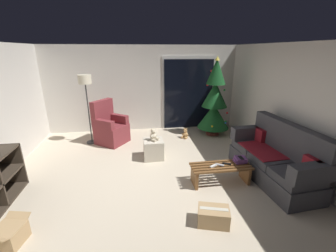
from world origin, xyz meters
TOP-DOWN VIEW (x-y plane):
  - ground_plane at (0.00, 0.00)m, footprint 7.00×7.00m
  - wall_back at (0.00, 3.06)m, footprint 5.72×0.12m
  - wall_right at (2.86, 0.00)m, footprint 0.12×6.00m
  - patio_door_frame at (1.38, 2.99)m, footprint 1.60×0.02m
  - patio_door_glass at (1.38, 2.97)m, footprint 1.50×0.02m
  - couch at (2.32, -0.22)m, footprint 0.91×1.99m
  - coffee_table at (1.24, -0.22)m, footprint 1.10×0.40m
  - remote_white at (1.09, -0.24)m, footprint 0.16×0.11m
  - remote_silver at (1.21, -0.22)m, footprint 0.16×0.12m
  - remote_black at (1.36, -0.20)m, footprint 0.16×0.10m
  - book_stack at (1.64, -0.16)m, footprint 0.26×0.23m
  - cell_phone at (1.63, -0.18)m, footprint 0.07×0.14m
  - christmas_tree at (1.95, 2.22)m, footprint 0.90×0.90m
  - armchair at (-0.94, 2.05)m, footprint 0.96×0.96m
  - floor_lamp at (-1.45, 2.12)m, footprint 0.32×0.32m
  - ottoman at (0.11, 0.97)m, footprint 0.44×0.44m
  - teddy_bear_cream at (0.11, 0.96)m, footprint 0.21×0.21m
  - teddy_bear_honey_by_tree at (1.09, 2.06)m, footprint 0.21×0.22m
  - cardboard_box_open_near_shelf at (-1.92, -1.14)m, footprint 0.41×0.55m
  - cardboard_box_taped_mid_floor at (0.76, -1.20)m, footprint 0.50×0.40m

SIDE VIEW (x-z plane):
  - ground_plane at x=0.00m, z-range 0.00..0.00m
  - teddy_bear_honey_by_tree at x=1.09m, z-range -0.02..0.26m
  - cardboard_box_taped_mid_floor at x=0.76m, z-range 0.00..0.25m
  - cardboard_box_open_near_shelf at x=-1.92m, z-range -0.02..0.27m
  - ottoman at x=0.11m, z-range 0.00..0.44m
  - coffee_table at x=1.24m, z-range 0.06..0.42m
  - remote_white at x=1.09m, z-range 0.36..0.38m
  - remote_silver at x=1.21m, z-range 0.36..0.38m
  - remote_black at x=1.36m, z-range 0.36..0.38m
  - couch at x=2.32m, z-range -0.14..0.94m
  - armchair at x=-0.94m, z-range -0.16..0.97m
  - book_stack at x=1.64m, z-range 0.36..0.46m
  - cell_phone at x=1.63m, z-range 0.46..0.47m
  - teddy_bear_cream at x=0.11m, z-range 0.42..0.70m
  - christmas_tree at x=1.95m, z-range -0.13..2.07m
  - patio_door_glass at x=1.38m, z-range 0.00..2.10m
  - patio_door_frame at x=1.38m, z-range 0.00..2.20m
  - wall_back at x=0.00m, z-range 0.00..2.50m
  - wall_right at x=2.86m, z-range 0.00..2.50m
  - floor_lamp at x=-1.45m, z-range 0.61..2.40m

